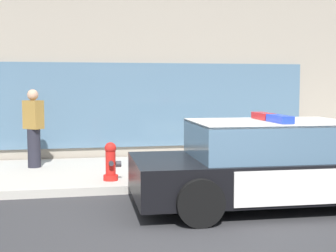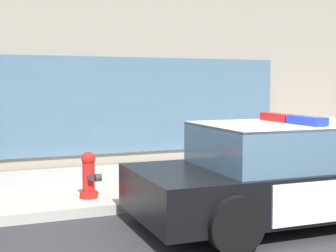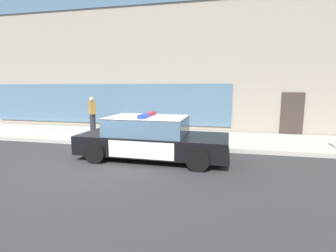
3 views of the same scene
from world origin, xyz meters
The scene contains 6 objects.
ground centered at (0.00, 0.00, 0.00)m, with size 48.00×48.00×0.00m, color #303033.
sidewalk centered at (0.00, 4.10, 0.07)m, with size 48.00×3.50×0.15m, color #B2ADA3.
storefront_building centered at (0.18, 10.50, 4.81)m, with size 22.70×9.28×9.62m.
police_cruiser centered at (1.56, 1.13, 0.68)m, with size 4.88×2.21×1.49m.
fire_hydrant centered at (-1.01, 2.95, 0.50)m, with size 0.34×0.39×0.73m.
pedestrian_on_sidewalk centered at (-2.55, 4.70, 1.01)m, with size 0.47×0.46×1.71m.
Camera 3 is at (3.80, -6.55, 2.33)m, focal length 26.45 mm.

